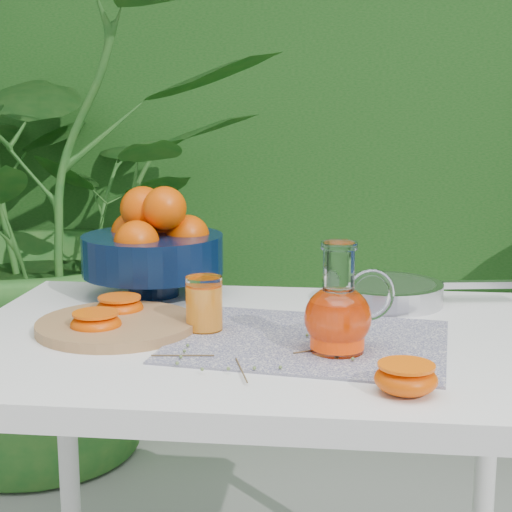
# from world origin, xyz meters

# --- Properties ---
(hedge_backdrop) EXTENTS (8.00, 1.65, 2.50)m
(hedge_backdrop) POSITION_xyz_m (0.06, 2.06, 1.19)
(hedge_backdrop) COLOR #174D16
(hedge_backdrop) RESTS_ON ground
(potted_plant_left) EXTENTS (1.96, 1.96, 1.60)m
(potted_plant_left) POSITION_xyz_m (-0.92, 1.13, 0.80)
(potted_plant_left) COLOR #226322
(potted_plant_left) RESTS_ON ground
(white_table) EXTENTS (1.00, 0.70, 0.75)m
(white_table) POSITION_xyz_m (-0.13, -0.00, 0.67)
(white_table) COLOR white
(white_table) RESTS_ON ground
(placemat) EXTENTS (0.48, 0.40, 0.00)m
(placemat) POSITION_xyz_m (-0.04, -0.04, 0.75)
(placemat) COLOR #0B0E41
(placemat) RESTS_ON white_table
(cutting_board) EXTENTS (0.29, 0.29, 0.02)m
(cutting_board) POSITION_xyz_m (-0.37, -0.01, 0.76)
(cutting_board) COLOR olive
(cutting_board) RESTS_ON white_table
(fruit_bowl) EXTENTS (0.34, 0.34, 0.22)m
(fruit_bowl) POSITION_xyz_m (-0.37, 0.25, 0.85)
(fruit_bowl) COLOR black
(fruit_bowl) RESTS_ON white_table
(juice_pitcher) EXTENTS (0.16, 0.14, 0.17)m
(juice_pitcher) POSITION_xyz_m (0.01, -0.09, 0.81)
(juice_pitcher) COLOR white
(juice_pitcher) RESTS_ON white_table
(juice_tumbler) EXTENTS (0.07, 0.07, 0.09)m
(juice_tumbler) POSITION_xyz_m (-0.22, 0.00, 0.80)
(juice_tumbler) COLOR white
(juice_tumbler) RESTS_ON white_table
(saute_pan) EXTENTS (0.41, 0.26, 0.04)m
(saute_pan) POSITION_xyz_m (0.10, 0.23, 0.77)
(saute_pan) COLOR silver
(saute_pan) RESTS_ON white_table
(orange_halves) EXTENTS (0.60, 0.43, 0.04)m
(orange_halves) POSITION_xyz_m (-0.23, -0.08, 0.77)
(orange_halves) COLOR #EC5F02
(orange_halves) RESTS_ON white_table
(thyme_sprigs) EXTENTS (0.32, 0.23, 0.01)m
(thyme_sprigs) POSITION_xyz_m (-0.12, -0.14, 0.76)
(thyme_sprigs) COLOR brown
(thyme_sprigs) RESTS_ON white_table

